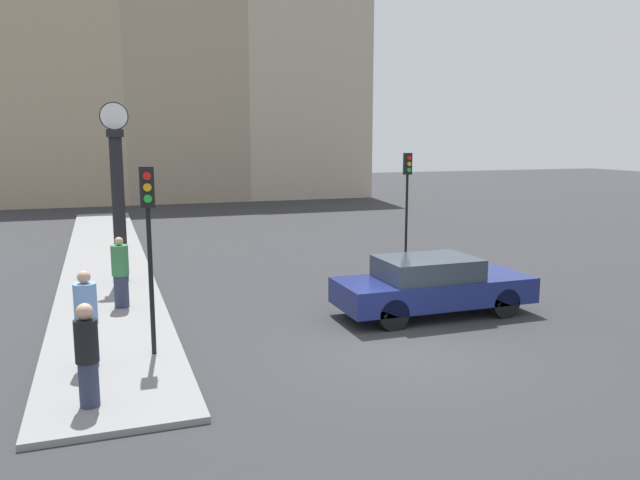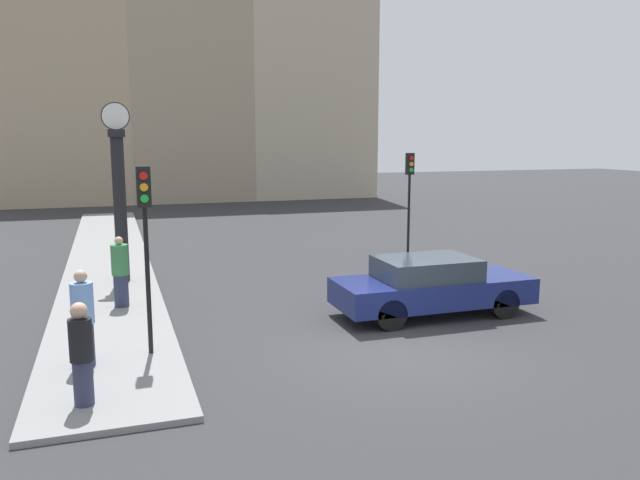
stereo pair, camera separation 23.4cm
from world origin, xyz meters
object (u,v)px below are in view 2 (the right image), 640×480
(street_clock, at_px, (120,197))
(pedestrian_green_hoodie, at_px, (120,272))
(pedestrian_black_jacket, at_px, (82,354))
(pedestrian_blue_stripe, at_px, (83,319))
(traffic_light_far, at_px, (410,183))
(sedan_car, at_px, (431,285))
(traffic_light_near, at_px, (145,221))

(street_clock, xyz_separation_m, pedestrian_green_hoodie, (-0.11, -2.93, -1.60))
(street_clock, relative_size, pedestrian_black_jacket, 3.11)
(street_clock, xyz_separation_m, pedestrian_blue_stripe, (-0.83, -7.02, -1.57))
(traffic_light_far, distance_m, pedestrian_blue_stripe, 13.50)
(sedan_car, height_order, pedestrian_black_jacket, pedestrian_black_jacket)
(pedestrian_black_jacket, xyz_separation_m, pedestrian_blue_stripe, (-0.03, 1.79, 0.06))
(traffic_light_far, height_order, street_clock, street_clock)
(sedan_car, bearing_deg, street_clock, 140.48)
(traffic_light_far, xyz_separation_m, pedestrian_blue_stripe, (-10.63, -8.15, -1.67))
(pedestrian_black_jacket, relative_size, pedestrian_green_hoodie, 0.94)
(pedestrian_blue_stripe, relative_size, pedestrian_green_hoodie, 1.02)
(sedan_car, height_order, street_clock, street_clock)
(traffic_light_far, bearing_deg, sedan_car, -112.42)
(traffic_light_near, bearing_deg, traffic_light_far, 39.58)
(sedan_car, bearing_deg, pedestrian_black_jacket, -158.45)
(sedan_car, xyz_separation_m, pedestrian_blue_stripe, (-7.79, -1.27, 0.27))
(pedestrian_black_jacket, bearing_deg, pedestrian_green_hoodie, 83.35)
(street_clock, distance_m, pedestrian_black_jacket, 8.99)
(traffic_light_near, bearing_deg, pedestrian_green_hoodie, 97.02)
(traffic_light_far, relative_size, pedestrian_black_jacket, 2.26)
(sedan_car, distance_m, street_clock, 9.21)
(traffic_light_near, xyz_separation_m, street_clock, (-0.35, 6.68, -0.13))
(sedan_car, height_order, traffic_light_near, traffic_light_near)
(street_clock, bearing_deg, sedan_car, -39.52)
(traffic_light_far, xyz_separation_m, street_clock, (-9.80, -1.13, -0.10))
(traffic_light_far, distance_m, pedestrian_green_hoodie, 10.84)
(traffic_light_near, bearing_deg, sedan_car, 8.06)
(traffic_light_far, height_order, pedestrian_blue_stripe, traffic_light_far)
(traffic_light_far, distance_m, street_clock, 9.86)
(sedan_car, height_order, traffic_light_far, traffic_light_far)
(traffic_light_far, bearing_deg, pedestrian_black_jacket, -136.83)
(pedestrian_black_jacket, bearing_deg, pedestrian_blue_stripe, 91.09)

